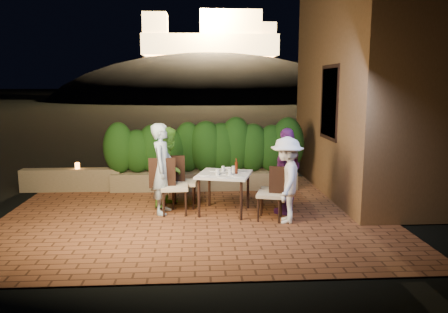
{
  "coord_description": "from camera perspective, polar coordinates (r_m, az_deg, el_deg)",
  "views": [
    {
      "loc": [
        0.06,
        -7.48,
        2.39
      ],
      "look_at": [
        0.54,
        0.5,
        1.05
      ],
      "focal_mm": 35.0,
      "sensor_mm": 36.0,
      "label": 1
    }
  ],
  "objects": [
    {
      "name": "parapet",
      "position": [
        10.41,
        -19.31,
        -2.89
      ],
      "size": [
        2.2,
        0.3,
        0.5
      ],
      "primitive_type": "cube",
      "color": "#76664B",
      "rests_on": "ground"
    },
    {
      "name": "window_pane",
      "position": [
        9.4,
        13.76,
        6.87
      ],
      "size": [
        0.08,
        1.0,
        1.4
      ],
      "primitive_type": "cube",
      "color": "black",
      "rests_on": "building_wall"
    },
    {
      "name": "fortress",
      "position": [
        67.99,
        -1.85,
        16.35
      ],
      "size": [
        26.0,
        8.0,
        8.0
      ],
      "primitive_type": null,
      "color": "#FFCC7A",
      "rests_on": "hill"
    },
    {
      "name": "bowl",
      "position": [
        8.37,
        0.42,
        -1.63
      ],
      "size": [
        0.19,
        0.19,
        0.04
      ],
      "primitive_type": "imported",
      "rotation": [
        0.0,
        0.0,
        0.05
      ],
      "color": "white",
      "rests_on": "dining_table"
    },
    {
      "name": "terrace_floor",
      "position": [
        8.35,
        -3.7,
        -7.67
      ],
      "size": [
        7.0,
        6.0,
        0.15
      ],
      "primitive_type": "cube",
      "color": "brown",
      "rests_on": "ground"
    },
    {
      "name": "diner_blue",
      "position": [
        8.12,
        -8.03,
        -1.57
      ],
      "size": [
        0.5,
        0.67,
        1.68
      ],
      "primitive_type": "imported",
      "rotation": [
        0.0,
        0.0,
        1.41
      ],
      "color": "#A4BFD3",
      "rests_on": "ground"
    },
    {
      "name": "plate_sw",
      "position": [
        8.33,
        -1.28,
        -1.81
      ],
      "size": [
        0.2,
        0.2,
        0.01
      ],
      "primitive_type": "cylinder",
      "color": "white",
      "rests_on": "dining_table"
    },
    {
      "name": "diner_white",
      "position": [
        7.6,
        8.17,
        -3.05
      ],
      "size": [
        0.76,
        1.07,
        1.5
      ],
      "primitive_type": "imported",
      "rotation": [
        0.0,
        0.0,
        -1.8
      ],
      "color": "white",
      "rests_on": "ground"
    },
    {
      "name": "plate_centre",
      "position": [
        8.05,
        -0.09,
        -2.19
      ],
      "size": [
        0.22,
        0.22,
        0.01
      ],
      "primitive_type": "cylinder",
      "color": "white",
      "rests_on": "dining_table"
    },
    {
      "name": "chair_left_front",
      "position": [
        8.12,
        -6.47,
        -3.83
      ],
      "size": [
        0.51,
        0.51,
        1.05
      ],
      "primitive_type": null,
      "rotation": [
        0.0,
        0.0,
        0.04
      ],
      "color": "black",
      "rests_on": "ground"
    },
    {
      "name": "beer_bottle",
      "position": [
        8.03,
        1.62,
        -1.25
      ],
      "size": [
        0.05,
        0.05,
        0.28
      ],
      "primitive_type": null,
      "color": "#4D1B0C",
      "rests_on": "dining_table"
    },
    {
      "name": "ground",
      "position": [
        7.86,
        -3.72,
        -8.37
      ],
      "size": [
        400.0,
        400.0,
        0.0
      ],
      "primitive_type": "plane",
      "color": "black",
      "rests_on": "ground"
    },
    {
      "name": "glass_ne",
      "position": [
        7.9,
        0.76,
        -2.02
      ],
      "size": [
        0.07,
        0.07,
        0.12
      ],
      "primitive_type": "cylinder",
      "color": "silver",
      "rests_on": "dining_table"
    },
    {
      "name": "hedge",
      "position": [
        9.88,
        -2.57,
        1.13
      ],
      "size": [
        4.0,
        0.7,
        1.1
      ],
      "primitive_type": null,
      "color": "#153A0F",
      "rests_on": "planter"
    },
    {
      "name": "glass_nw",
      "position": [
        7.89,
        -0.87,
        -2.03
      ],
      "size": [
        0.07,
        0.07,
        0.12
      ],
      "primitive_type": "cylinder",
      "color": "silver",
      "rests_on": "dining_table"
    },
    {
      "name": "dining_table",
      "position": [
        8.15,
        0.04,
        -4.8
      ],
      "size": [
        1.15,
        1.15,
        0.75
      ],
      "primitive_type": null,
      "rotation": [
        0.0,
        0.0,
        -0.27
      ],
      "color": "white",
      "rests_on": "ground"
    },
    {
      "name": "diner_green",
      "position": [
        8.63,
        -7.14,
        -1.31
      ],
      "size": [
        0.85,
        0.93,
        1.56
      ],
      "primitive_type": "imported",
      "rotation": [
        0.0,
        0.0,
        1.15
      ],
      "color": "#7CDA44",
      "rests_on": "ground"
    },
    {
      "name": "glass_se",
      "position": [
        8.18,
        1.25,
        -1.64
      ],
      "size": [
        0.07,
        0.07,
        0.12
      ],
      "primitive_type": "cylinder",
      "color": "silver",
      "rests_on": "dining_table"
    },
    {
      "name": "parapet_lamp",
      "position": [
        10.31,
        -18.61,
        -1.16
      ],
      "size": [
        0.1,
        0.1,
        0.14
      ],
      "primitive_type": "cylinder",
      "color": "orange",
      "rests_on": "parapet"
    },
    {
      "name": "plate_nw",
      "position": [
        7.93,
        -2.52,
        -2.38
      ],
      "size": [
        0.22,
        0.22,
        0.01
      ],
      "primitive_type": "cylinder",
      "color": "white",
      "rests_on": "dining_table"
    },
    {
      "name": "diner_purple",
      "position": [
        8.13,
        8.25,
        -1.86
      ],
      "size": [
        0.87,
        0.98,
        1.6
      ],
      "primitive_type": "imported",
      "rotation": [
        0.0,
        0.0,
        -2.21
      ],
      "color": "#632570",
      "rests_on": "ground"
    },
    {
      "name": "plate_se",
      "position": [
        8.23,
        2.27,
        -1.94
      ],
      "size": [
        0.22,
        0.22,
        0.01
      ],
      "primitive_type": "cylinder",
      "color": "white",
      "rests_on": "dining_table"
    },
    {
      "name": "plate_ne",
      "position": [
        7.82,
        1.81,
        -2.55
      ],
      "size": [
        0.21,
        0.21,
        0.01
      ],
      "primitive_type": "cylinder",
      "color": "white",
      "rests_on": "dining_table"
    },
    {
      "name": "hill",
      "position": [
        67.81,
        -1.78,
        4.09
      ],
      "size": [
        52.0,
        40.0,
        22.0
      ],
      "primitive_type": "ellipsoid",
      "color": "black",
      "rests_on": "ground"
    },
    {
      "name": "chair_left_back",
      "position": [
        8.54,
        -5.26,
        -3.25
      ],
      "size": [
        0.5,
        0.5,
        1.02
      ],
      "primitive_type": null,
      "rotation": [
        0.0,
        0.0,
        -0.06
      ],
      "color": "black",
      "rests_on": "ground"
    },
    {
      "name": "chair_right_back",
      "position": [
        8.27,
        6.19,
        -4.27
      ],
      "size": [
        0.46,
        0.46,
        0.86
      ],
      "primitive_type": null,
      "rotation": [
        0.0,
        0.0,
        2.97
      ],
      "color": "black",
      "rests_on": "ground"
    },
    {
      "name": "plate_front",
      "position": [
        7.76,
        -0.15,
        -2.64
      ],
      "size": [
        0.2,
        0.2,
        0.01
      ],
      "primitive_type": "cylinder",
      "color": "white",
      "rests_on": "dining_table"
    },
    {
      "name": "glass_sw",
      "position": [
        8.25,
        -0.13,
        -1.59
      ],
      "size": [
        0.06,
        0.06,
        0.1
      ],
      "primitive_type": "cylinder",
      "color": "silver",
      "rests_on": "dining_table"
    },
    {
      "name": "planter",
      "position": [
        10.02,
        -2.54,
        -3.12
      ],
      "size": [
        4.2,
        0.55,
        0.4
      ],
      "primitive_type": "cube",
      "color": "#76664B",
      "rests_on": "ground"
    },
    {
      "name": "window_frame",
      "position": [
        9.4,
        13.7,
        6.87
      ],
      "size": [
        0.06,
        1.15,
        1.55
      ],
      "primitive_type": "cube",
      "color": "black",
      "rests_on": "building_wall"
    },
    {
      "name": "chair_right_front",
      "position": [
        7.76,
        6.05,
        -4.76
      ],
      "size": [
        0.55,
        0.55,
        0.96
      ],
      "primitive_type": null,
      "rotation": [
        0.0,
        0.0,
        2.86
      ],
      "color": "black",
      "rests_on": "ground"
    },
    {
      "name": "building_wall",
      "position": [
        10.12,
        17.32,
        9.71
      ],
      "size": [
        1.6,
        5.0,
        5.0
      ],
      "primitive_type": "cube",
      "color": "brown",
      "rests_on": "ground"
    }
  ]
}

